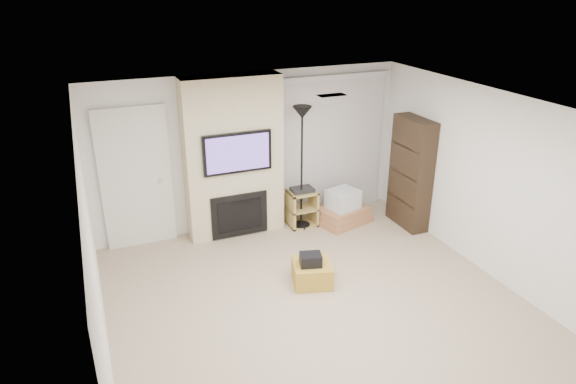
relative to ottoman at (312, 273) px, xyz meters
name	(u,v)px	position (x,y,z in m)	size (l,w,h in m)	color
floor	(325,314)	(-0.14, -0.69, -0.15)	(5.00, 5.50, 0.00)	tan
ceiling	(332,114)	(-0.14, -0.69, 2.35)	(5.00, 5.50, 0.00)	white
wall_back	(251,151)	(-0.14, 2.06, 1.10)	(5.00, 2.50, 0.00)	white
wall_left	(94,266)	(-2.64, -0.69, 1.10)	(5.50, 2.50, 0.00)	white
wall_right	(501,190)	(2.36, -0.69, 1.10)	(5.50, 2.50, 0.00)	white
hvac_vent	(332,95)	(0.26, 0.11, 2.35)	(0.35, 0.18, 0.01)	silver
ottoman	(312,273)	(0.00, 0.00, 0.00)	(0.50, 0.50, 0.30)	#B58F2D
black_bag	(311,260)	(-0.04, -0.03, 0.23)	(0.28, 0.22, 0.16)	black
fireplace_wall	(234,159)	(-0.49, 1.84, 1.09)	(1.50, 0.47, 2.50)	beige
entry_door	(136,179)	(-1.94, 2.02, 0.90)	(1.02, 0.11, 2.14)	silver
vertical_blinds	(331,141)	(1.26, 2.00, 1.12)	(1.98, 0.10, 2.37)	silver
floor_lamp	(302,134)	(0.54, 1.61, 1.43)	(0.30, 0.30, 2.01)	black
av_stand	(302,206)	(0.58, 1.65, 0.20)	(0.45, 0.38, 0.66)	tan
box_stack	(342,210)	(1.25, 1.49, 0.07)	(0.99, 0.85, 0.57)	#B4774E
bookshelf	(411,173)	(2.20, 1.02, 0.75)	(0.30, 0.80, 1.80)	black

